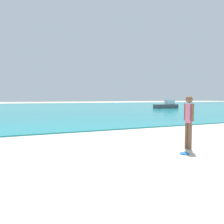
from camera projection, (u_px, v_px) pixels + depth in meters
name	position (u px, v px, depth m)	size (l,w,h in m)	color
water	(46.00, 107.00, 37.93)	(160.00, 60.00, 0.06)	teal
person_standing	(189.00, 119.00, 6.66)	(0.23, 0.39, 1.71)	brown
frisbee	(184.00, 154.00, 6.07)	(0.27, 0.27, 0.03)	blue
boat_near	(167.00, 105.00, 32.82)	(3.94, 1.53, 1.31)	#4C4C51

